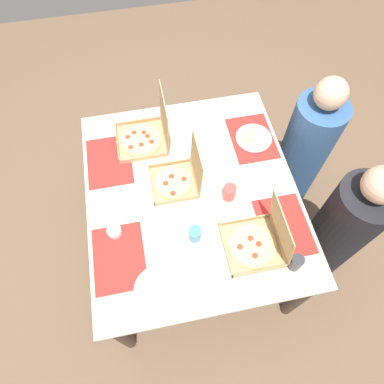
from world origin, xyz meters
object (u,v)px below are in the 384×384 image
object	(u,v)px
diner_left_seat	(303,151)
diner_right_seat	(339,230)
cup_dark	(195,234)
cup_clear_right	(229,192)
plate_far_right	(253,138)
cup_clear_left	(296,262)
pizza_box_corner_right	(146,135)
condiment_bowl	(115,232)
pizza_box_edge_far	(178,178)
plate_near_left	(157,289)
pizza_box_corner_left	(258,241)

from	to	relation	value
diner_left_seat	diner_right_seat	size ratio (longest dim) A/B	0.99
cup_dark	cup_clear_right	size ratio (longest dim) A/B	0.94
plate_far_right	diner_left_seat	distance (m)	0.48
cup_clear_left	cup_clear_right	bearing A→B (deg)	-153.70
pizza_box_corner_right	diner_left_seat	size ratio (longest dim) A/B	0.29
plate_far_right	cup_clear_right	world-z (taller)	cup_clear_right
cup_dark	plate_far_right	bearing A→B (deg)	139.49
pizza_box_corner_right	condiment_bowl	distance (m)	0.63
cup_clear_right	diner_left_seat	size ratio (longest dim) A/B	0.09
cup_clear_right	diner_left_seat	distance (m)	0.81
pizza_box_corner_right	diner_left_seat	world-z (taller)	diner_left_seat
pizza_box_edge_far	pizza_box_corner_right	bearing A→B (deg)	-157.88
condiment_bowl	plate_near_left	bearing A→B (deg)	27.38
condiment_bowl	diner_right_seat	xyz separation A→B (m)	(0.14, 1.30, -0.26)
pizza_box_edge_far	cup_clear_right	size ratio (longest dim) A/B	2.97
pizza_box_corner_left	cup_clear_right	world-z (taller)	pizza_box_corner_left
plate_near_left	plate_far_right	bearing A→B (deg)	137.90
plate_near_left	diner_right_seat	distance (m)	1.17
diner_right_seat	pizza_box_edge_far	bearing A→B (deg)	-112.60
pizza_box_corner_left	cup_clear_left	size ratio (longest dim) A/B	3.26
cup_clear_left	cup_clear_right	world-z (taller)	same
pizza_box_corner_right	plate_near_left	size ratio (longest dim) A/B	1.48
plate_far_right	cup_dark	size ratio (longest dim) A/B	2.39
plate_far_right	cup_clear_left	xyz separation A→B (m)	(0.81, -0.03, 0.04)
pizza_box_edge_far	diner_left_seat	size ratio (longest dim) A/B	0.25
plate_far_right	cup_clear_left	distance (m)	0.81
diner_left_seat	pizza_box_edge_far	bearing A→B (deg)	-76.18
plate_near_left	cup_clear_left	distance (m)	0.69
plate_near_left	cup_clear_left	world-z (taller)	cup_clear_left
condiment_bowl	diner_right_seat	world-z (taller)	diner_right_seat
condiment_bowl	cup_clear_right	bearing A→B (deg)	98.28
plate_far_right	condiment_bowl	world-z (taller)	condiment_bowl
pizza_box_edge_far	cup_dark	bearing A→B (deg)	3.98
pizza_box_edge_far	cup_dark	xyz separation A→B (m)	(0.35, 0.02, 0.00)
pizza_box_edge_far	cup_dark	distance (m)	0.35
cup_clear_right	pizza_box_corner_right	bearing A→B (deg)	-140.73
plate_far_right	plate_near_left	xyz separation A→B (m)	(0.79, -0.72, -0.00)
pizza_box_corner_left	condiment_bowl	distance (m)	0.74
pizza_box_corner_left	cup_dark	world-z (taller)	pizza_box_corner_left
cup_dark	cup_clear_left	distance (m)	0.52
pizza_box_corner_right	condiment_bowl	size ratio (longest dim) A/B	4.37
cup_clear_left	plate_far_right	bearing A→B (deg)	178.07
plate_far_right	cup_dark	xyz separation A→B (m)	(0.56, -0.48, 0.04)
pizza_box_corner_right	diner_left_seat	xyz separation A→B (m)	(0.11, 1.05, -0.30)
cup_clear_left	condiment_bowl	bearing A→B (deg)	-112.28
diner_left_seat	diner_right_seat	xyz separation A→B (m)	(0.60, 0.00, 0.00)
plate_far_right	plate_near_left	size ratio (longest dim) A/B	0.99
cup_clear_left	condiment_bowl	size ratio (longest dim) A/B	1.31
diner_left_seat	cup_clear_left	bearing A→B (deg)	-27.92
cup_clear_left	diner_left_seat	bearing A→B (deg)	152.08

